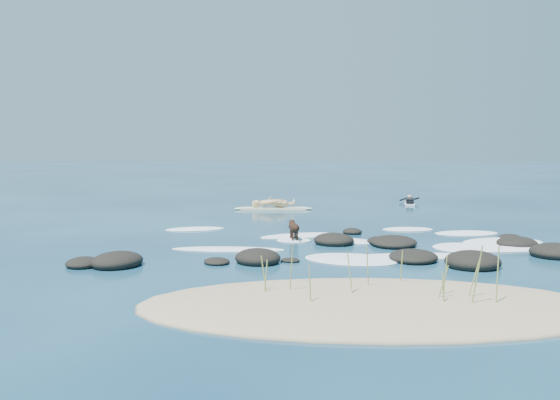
{
  "coord_description": "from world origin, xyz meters",
  "views": [
    {
      "loc": [
        -1.52,
        -19.69,
        3.09
      ],
      "look_at": [
        -1.99,
        4.0,
        0.9
      ],
      "focal_mm": 40.0,
      "sensor_mm": 36.0,
      "label": 1
    }
  ],
  "objects": [
    {
      "name": "breaking_foam",
      "position": [
        1.56,
        -0.83,
        0.01
      ],
      "size": [
        13.51,
        7.64,
        0.12
      ],
      "color": "white",
      "rests_on": "ground"
    },
    {
      "name": "sand_dune",
      "position": [
        0.0,
        -8.2,
        0.0
      ],
      "size": [
        9.0,
        4.4,
        0.6
      ],
      "primitive_type": "ellipsoid",
      "color": "#9E8966",
      "rests_on": "ground"
    },
    {
      "name": "ground",
      "position": [
        0.0,
        0.0,
        0.0
      ],
      "size": [
        160.0,
        160.0,
        0.0
      ],
      "primitive_type": "plane",
      "color": "#0A2642",
      "rests_on": "ground"
    },
    {
      "name": "paddling_surfer_rig",
      "position": [
        4.39,
        11.68,
        0.14
      ],
      "size": [
        1.04,
        2.31,
        0.4
      ],
      "rotation": [
        0.0,
        0.0,
        1.4
      ],
      "color": "white",
      "rests_on": "ground"
    },
    {
      "name": "dune_grass",
      "position": [
        0.28,
        -8.28,
        0.59
      ],
      "size": [
        4.28,
        2.0,
        1.19
      ],
      "color": "olive",
      "rests_on": "ground"
    },
    {
      "name": "reef_rocks",
      "position": [
        1.16,
        -2.74,
        0.11
      ],
      "size": [
        14.26,
        7.02,
        0.54
      ],
      "color": "black",
      "rests_on": "ground"
    },
    {
      "name": "standing_surfer_rig",
      "position": [
        -2.4,
        8.85,
        0.81
      ],
      "size": [
        3.62,
        0.73,
        2.06
      ],
      "rotation": [
        0.0,
        0.0,
        0.03
      ],
      "color": "#F5F0C4",
      "rests_on": "ground"
    },
    {
      "name": "dog",
      "position": [
        -1.48,
        -0.28,
        0.44
      ],
      "size": [
        0.38,
        1.04,
        0.66
      ],
      "rotation": [
        0.0,
        0.0,
        1.74
      ],
      "color": "black",
      "rests_on": "ground"
    }
  ]
}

